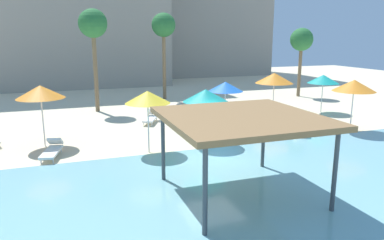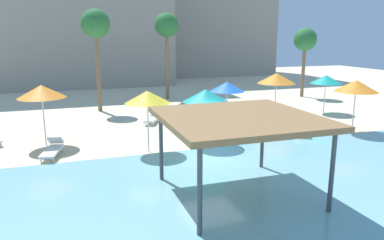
{
  "view_description": "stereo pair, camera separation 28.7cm",
  "coord_description": "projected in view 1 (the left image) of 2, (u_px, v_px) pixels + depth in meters",
  "views": [
    {
      "loc": [
        -5.74,
        -13.76,
        5.12
      ],
      "look_at": [
        -0.14,
        2.0,
        1.3
      ],
      "focal_mm": 34.71,
      "sensor_mm": 36.0,
      "label": 1
    },
    {
      "loc": [
        -5.47,
        -13.85,
        5.12
      ],
      "look_at": [
        -0.14,
        2.0,
        1.3
      ],
      "focal_mm": 34.71,
      "sensor_mm": 36.0,
      "label": 2
    }
  ],
  "objects": [
    {
      "name": "lagoon_water",
      "position": [
        280.0,
        214.0,
        10.82
      ],
      "size": [
        44.0,
        13.5,
        0.04
      ],
      "primitive_type": "cube",
      "color": "#7AB7C1",
      "rests_on": "ground"
    },
    {
      "name": "palm_tree_2",
      "position": [
        93.0,
        26.0,
        24.38
      ],
      "size": [
        1.9,
        1.9,
        6.85
      ],
      "color": "brown",
      "rests_on": "ground"
    },
    {
      "name": "hotel_block_0",
      "position": [
        63.0,
        2.0,
        38.85
      ],
      "size": [
        20.27,
        11.92,
        17.12
      ],
      "primitive_type": "cube",
      "color": "#9E9384",
      "rests_on": "ground"
    },
    {
      "name": "lounge_chair_0",
      "position": [
        293.0,
        116.0,
        22.46
      ],
      "size": [
        1.02,
        1.98,
        0.74
      ],
      "rotation": [
        0.0,
        0.0,
        -1.34
      ],
      "color": "white",
      "rests_on": "ground"
    },
    {
      "name": "lounge_chair_4",
      "position": [
        151.0,
        117.0,
        22.26
      ],
      "size": [
        1.35,
        1.97,
        0.74
      ],
      "rotation": [
        0.0,
        0.0,
        -2.01
      ],
      "color": "white",
      "rests_on": "ground"
    },
    {
      "name": "beach_umbrella_teal_1",
      "position": [
        323.0,
        79.0,
        24.81
      ],
      "size": [
        2.06,
        2.06,
        2.55
      ],
      "color": "silver",
      "rests_on": "ground"
    },
    {
      "name": "beach_umbrella_teal_7",
      "position": [
        206.0,
        96.0,
        17.31
      ],
      "size": [
        2.13,
        2.13,
        2.68
      ],
      "color": "silver",
      "rests_on": "ground"
    },
    {
      "name": "shade_pavilion",
      "position": [
        242.0,
        120.0,
        11.67
      ],
      "size": [
        4.75,
        4.75,
        2.68
      ],
      "color": "#42474C",
      "rests_on": "ground"
    },
    {
      "name": "lounge_chair_1",
      "position": [
        52.0,
        150.0,
        15.94
      ],
      "size": [
        1.02,
        1.98,
        0.74
      ],
      "rotation": [
        0.0,
        0.0,
        -1.8
      ],
      "color": "white",
      "rests_on": "ground"
    },
    {
      "name": "beach_umbrella_orange_4",
      "position": [
        354.0,
        86.0,
        19.71
      ],
      "size": [
        2.23,
        2.23,
        2.83
      ],
      "color": "silver",
      "rests_on": "ground"
    },
    {
      "name": "palm_tree_0",
      "position": [
        302.0,
        41.0,
        30.98
      ],
      "size": [
        1.9,
        1.9,
        5.74
      ],
      "color": "brown",
      "rests_on": "ground"
    },
    {
      "name": "beach_umbrella_blue_5",
      "position": [
        225.0,
        87.0,
        21.8
      ],
      "size": [
        2.05,
        2.05,
        2.47
      ],
      "color": "silver",
      "rests_on": "ground"
    },
    {
      "name": "palm_tree_1",
      "position": [
        164.0,
        27.0,
        29.4
      ],
      "size": [
        1.9,
        1.9,
        6.89
      ],
      "color": "brown",
      "rests_on": "ground"
    },
    {
      "name": "ground_plane",
      "position": [
        211.0,
        160.0,
        15.65
      ],
      "size": [
        80.0,
        80.0,
        0.0
      ],
      "primitive_type": "plane",
      "color": "beige"
    },
    {
      "name": "beach_umbrella_orange_2",
      "position": [
        274.0,
        78.0,
        23.38
      ],
      "size": [
        2.38,
        2.38,
        2.82
      ],
      "color": "silver",
      "rests_on": "ground"
    },
    {
      "name": "beach_umbrella_yellow_3",
      "position": [
        148.0,
        97.0,
        16.11
      ],
      "size": [
        1.98,
        1.98,
        2.78
      ],
      "color": "silver",
      "rests_on": "ground"
    },
    {
      "name": "beach_umbrella_orange_0",
      "position": [
        40.0,
        92.0,
        17.0
      ],
      "size": [
        2.18,
        2.18,
        2.9
      ],
      "color": "silver",
      "rests_on": "ground"
    },
    {
      "name": "lounge_chair_6",
      "position": [
        301.0,
        128.0,
        19.73
      ],
      "size": [
        1.46,
        1.94,
        0.74
      ],
      "rotation": [
        0.0,
        0.0,
        -2.09
      ],
      "color": "white",
      "rests_on": "ground"
    }
  ]
}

